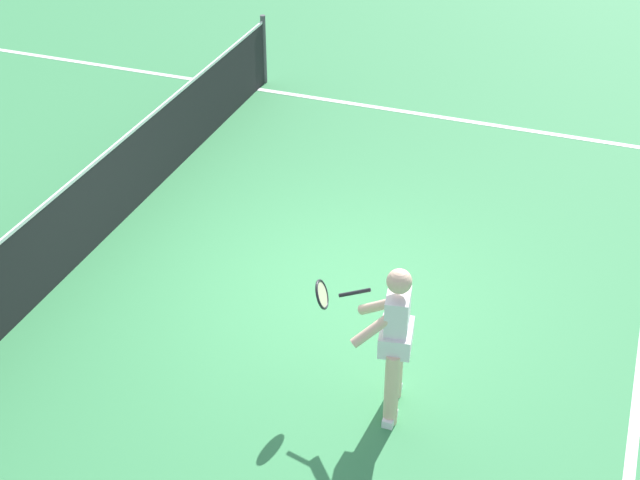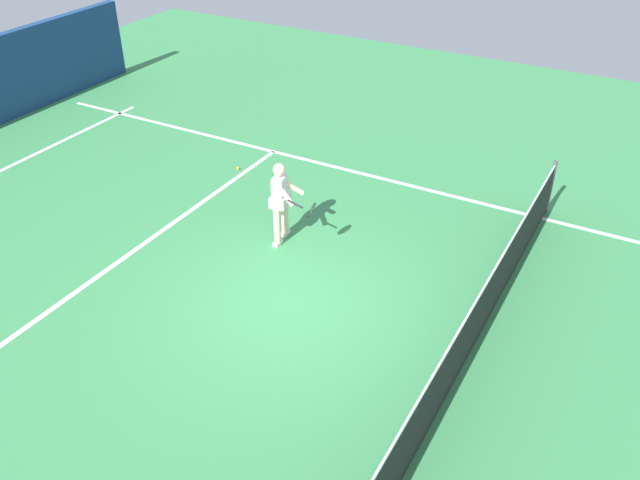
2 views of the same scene
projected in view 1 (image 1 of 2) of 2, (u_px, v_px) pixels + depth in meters
ground_plane at (331, 290)px, 10.05m from camera, size 27.23×27.23×0.00m
sideline_right_marking at (435, 116)px, 13.69m from camera, size 0.10×18.95×0.01m
court_net at (97, 203)px, 10.59m from camera, size 9.94×0.08×1.10m
tennis_player at (393, 335)px, 8.05m from camera, size 0.71×1.02×1.55m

